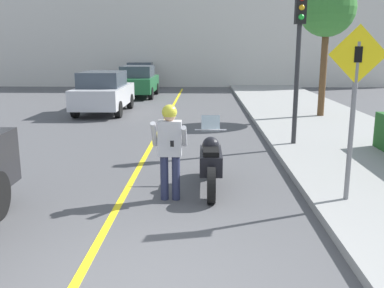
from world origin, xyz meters
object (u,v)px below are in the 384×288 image
Objects in this scene: person_biker at (170,143)px; crossing_sign at (354,97)px; traffic_light at (299,40)px; parked_car_green at (138,81)px; motorcycle at (211,162)px; parked_car_silver at (104,92)px; parked_car_grey at (142,74)px; street_tree at (327,10)px.

person_biker is 3.05m from crossing_sign.
traffic_light is (2.93, 3.96, 1.76)m from person_biker.
traffic_light is at bearing -64.18° from parked_car_green.
motorcycle is 0.51× the size of parked_car_silver.
parked_car_green is at bearing -83.48° from parked_car_grey.
motorcycle is 0.57× the size of traffic_light.
parked_car_green is at bearing 100.49° from person_biker.
crossing_sign is at bearing -22.98° from motorcycle.
crossing_sign is at bearing -58.61° from parked_car_silver.
street_tree reaches higher than parked_car_green.
parked_car_silver is 6.01m from parked_car_green.
crossing_sign reaches higher than parked_car_green.
parked_car_green is 1.00× the size of parked_car_grey.
parked_car_silver is 12.27m from parked_car_grey.
parked_car_grey is at bearing 91.02° from parked_car_silver.
parked_car_silver is (-6.43, 10.54, -0.97)m from crossing_sign.
traffic_light is (0.00, 4.26, 0.95)m from crossing_sign.
street_tree is at bearing 67.88° from traffic_light.
parked_car_silver reaches higher than person_biker.
parked_car_silver is at bearing 121.39° from crossing_sign.
street_tree is at bearing -9.65° from parked_car_silver.
street_tree is at bearing 62.81° from motorcycle.
motorcycle is 0.51× the size of parked_car_grey.
street_tree is at bearing -57.80° from parked_car_grey.
crossing_sign is at bearing -73.75° from parked_car_grey.
street_tree is at bearing 60.89° from person_biker.
parked_car_silver reaches higher than motorcycle.
traffic_light reaches higher than person_biker.
parked_car_green is (-5.93, 16.53, -0.97)m from crossing_sign.
parked_car_grey is (-6.65, 22.81, -0.97)m from crossing_sign.
parked_car_silver is at bearing -94.77° from parked_car_green.
motorcycle is 4.59m from traffic_light.
crossing_sign is 9.56m from street_tree.
parked_car_grey is (-3.72, 22.51, -0.16)m from person_biker.
person_biker is at bearing 174.11° from crossing_sign.
crossing_sign is 0.74× the size of traffic_light.
traffic_light reaches higher than parked_car_silver.
motorcycle is at bearing -78.55° from parked_car_grey.
crossing_sign reaches higher than motorcycle.
parked_car_green and parked_car_grey have the same top height.
motorcycle is at bearing -117.19° from street_tree.
traffic_light is 0.90× the size of parked_car_silver.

